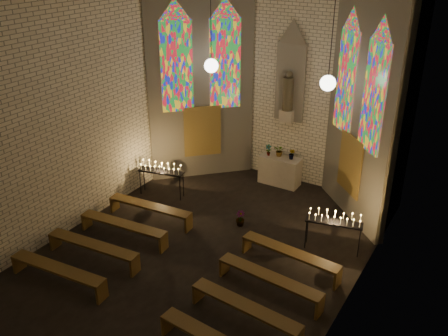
{
  "coord_description": "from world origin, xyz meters",
  "views": [
    {
      "loc": [
        6.36,
        -8.83,
        7.98
      ],
      "look_at": [
        0.04,
        1.64,
        2.16
      ],
      "focal_mm": 40.0,
      "sensor_mm": 36.0,
      "label": 1
    }
  ],
  "objects_px": {
    "altar": "(280,171)",
    "votive_stand_right": "(334,220)",
    "aisle_flower_pot": "(240,218)",
    "votive_stand_left": "(161,169)"
  },
  "relations": [
    {
      "from": "altar",
      "to": "votive_stand_right",
      "type": "distance_m",
      "value": 4.16
    },
    {
      "from": "altar",
      "to": "votive_stand_right",
      "type": "height_order",
      "value": "votive_stand_right"
    },
    {
      "from": "aisle_flower_pot",
      "to": "votive_stand_right",
      "type": "xyz_separation_m",
      "value": [
        2.78,
        0.21,
        0.72
      ]
    },
    {
      "from": "votive_stand_right",
      "to": "altar",
      "type": "bearing_deg",
      "value": 122.34
    },
    {
      "from": "altar",
      "to": "votive_stand_left",
      "type": "distance_m",
      "value": 4.11
    },
    {
      "from": "votive_stand_left",
      "to": "altar",
      "type": "bearing_deg",
      "value": 29.89
    },
    {
      "from": "altar",
      "to": "votive_stand_right",
      "type": "bearing_deg",
      "value": -44.26
    },
    {
      "from": "altar",
      "to": "aisle_flower_pot",
      "type": "bearing_deg",
      "value": -86.66
    },
    {
      "from": "altar",
      "to": "aisle_flower_pot",
      "type": "height_order",
      "value": "altar"
    },
    {
      "from": "altar",
      "to": "votive_stand_left",
      "type": "xyz_separation_m",
      "value": [
        -2.98,
        -2.79,
        0.46
      ]
    }
  ]
}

